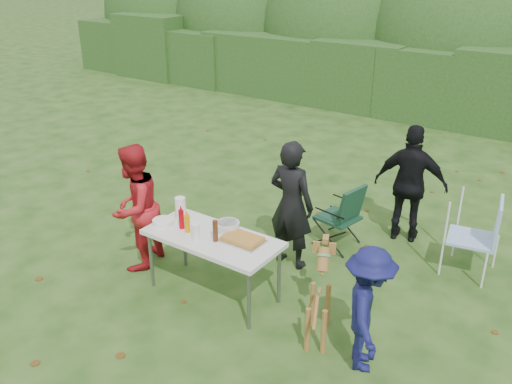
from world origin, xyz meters
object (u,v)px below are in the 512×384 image
Objects in this scene: child at (368,310)px; ketchup_bottle at (181,219)px; camping_chair at (338,214)px; paper_towel_roll at (181,208)px; mustard_bottle at (187,224)px; person_black_puffy at (411,184)px; folding_table at (213,240)px; lawn_chair at (472,235)px; person_red_jacket at (135,208)px; dog at (319,302)px; person_cook at (291,205)px; beer_bottle at (215,231)px.

ketchup_bottle is at bearing 61.55° from child.
camping_chair is 2.10m from paper_towel_roll.
mustard_bottle is at bearing -35.87° from paper_towel_roll.
ketchup_bottle is at bearing 44.23° from person_black_puffy.
mustard_bottle is (-0.28, -0.08, 0.15)m from folding_table.
lawn_chair reaches higher than mustard_bottle.
person_red_jacket is 1.58× the size of lawn_chair.
dog is 1.93m from paper_towel_roll.
mustard_bottle reaches higher than folding_table.
person_black_puffy reaches higher than camping_chair.
person_black_puffy is at bearing 51.99° from paper_towel_roll.
dog is 1.65m from mustard_bottle.
ketchup_bottle is (-0.11, 0.03, 0.01)m from mustard_bottle.
paper_towel_roll is (0.60, 0.15, 0.10)m from person_red_jacket.
person_cook is at bearing 82.95° from camping_chair.
folding_table is 0.97× the size of person_red_jacket.
person_red_jacket reaches higher than lawn_chair.
lawn_chair reaches higher than camping_chair.
child reaches higher than ketchup_bottle.
person_black_puffy reaches higher than beer_bottle.
ketchup_bottle is at bearing -45.79° from paper_towel_roll.
person_cook is at bearing 112.31° from person_red_jacket.
person_black_puffy reaches higher than child.
mustard_bottle is 0.83× the size of beer_bottle.
person_black_puffy is 1.03m from lawn_chair.
dog is at bearing 1.86° from ketchup_bottle.
person_black_puffy is 7.90× the size of mustard_bottle.
person_black_puffy is (2.44, 2.51, 0.02)m from person_red_jacket.
paper_towel_roll is at bearing 39.68° from person_black_puffy.
person_red_jacket is 3.99m from lawn_chair.
person_red_jacket is 7.73× the size of mustard_bottle.
person_cook is 1.01× the size of person_black_puffy.
camping_chair is (0.25, 0.76, -0.36)m from person_cook.
beer_bottle is (1.25, -0.04, 0.09)m from person_red_jacket.
lawn_chair is 3.05m from beer_bottle.
dog is at bearing 3.17° from beer_bottle.
camping_chair is 2.16m from ketchup_bottle.
camping_chair is 3.37× the size of paper_towel_roll.
person_cook is 7.24× the size of ketchup_bottle.
person_cook reaches higher than lawn_chair.
paper_towel_roll is (-0.56, 0.12, 0.18)m from folding_table.
beer_bottle is (-2.10, -2.18, 0.37)m from lawn_chair.
child is 2.15m from mustard_bottle.
folding_table is at bearing 72.67° from person_cook.
person_red_jacket is at bearing 61.40° from child.
child is (1.51, -1.15, -0.18)m from person_cook.
child is 2.30m from camping_chair.
mustard_bottle is 0.38m from beer_bottle.
beer_bottle is (0.38, 0.02, 0.02)m from mustard_bottle.
mustard_bottle is at bearing 62.23° from child.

